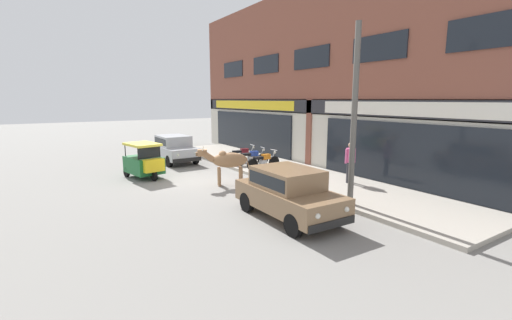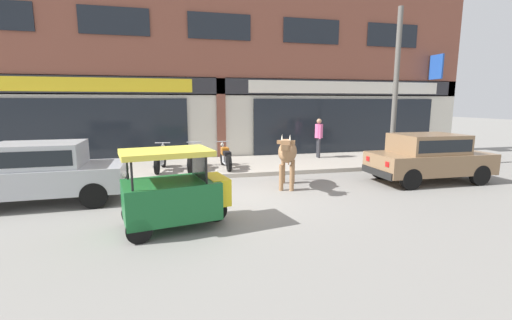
{
  "view_description": "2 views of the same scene",
  "coord_description": "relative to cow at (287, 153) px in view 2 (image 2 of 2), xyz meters",
  "views": [
    {
      "loc": [
        13.0,
        -5.62,
        3.4
      ],
      "look_at": [
        2.61,
        1.0,
        1.21
      ],
      "focal_mm": 24.0,
      "sensor_mm": 36.0,
      "label": 1
    },
    {
      "loc": [
        -1.98,
        -8.37,
        2.38
      ],
      "look_at": [
        0.31,
        1.0,
        0.76
      ],
      "focal_mm": 24.0,
      "sensor_mm": 36.0,
      "label": 2
    }
  ],
  "objects": [
    {
      "name": "ground_plane",
      "position": [
        -1.12,
        -0.6,
        -1.01
      ],
      "size": [
        90.0,
        90.0,
        0.0
      ],
      "primitive_type": "plane",
      "color": "gray"
    },
    {
      "name": "sidewalk",
      "position": [
        -1.12,
        3.42,
        -0.94
      ],
      "size": [
        19.0,
        3.63,
        0.14
      ],
      "primitive_type": "cube",
      "color": "#A8A093",
      "rests_on": "ground"
    },
    {
      "name": "shop_building",
      "position": [
        -1.11,
        5.49,
        3.25
      ],
      "size": [
        23.0,
        1.4,
        8.95
      ],
      "color": "brown",
      "rests_on": "ground"
    },
    {
      "name": "cow",
      "position": [
        0.0,
        0.0,
        0.0
      ],
      "size": [
        1.09,
        2.04,
        1.61
      ],
      "color": "#936B47",
      "rests_on": "ground"
    },
    {
      "name": "car_0",
      "position": [
        -6.1,
        -0.08,
        -0.19
      ],
      "size": [
        3.66,
        1.71,
        1.46
      ],
      "color": "black",
      "rests_on": "ground"
    },
    {
      "name": "car_1",
      "position": [
        4.36,
        -0.33,
        -0.19
      ],
      "size": [
        3.64,
        1.66,
        1.46
      ],
      "color": "black",
      "rests_on": "ground"
    },
    {
      "name": "auto_rickshaw",
      "position": [
        -3.11,
        -2.45,
        -0.35
      ],
      "size": [
        2.11,
        1.47,
        1.52
      ],
      "color": "black",
      "rests_on": "ground"
    },
    {
      "name": "motorcycle_0",
      "position": [
        -3.53,
        2.73,
        -0.48
      ],
      "size": [
        0.57,
        1.81,
        0.88
      ],
      "color": "black",
      "rests_on": "sidewalk"
    },
    {
      "name": "motorcycle_1",
      "position": [
        -2.48,
        2.67,
        -0.48
      ],
      "size": [
        0.62,
        1.8,
        0.88
      ],
      "color": "black",
      "rests_on": "sidewalk"
    },
    {
      "name": "motorcycle_2",
      "position": [
        -1.35,
        2.63,
        -0.48
      ],
      "size": [
        0.52,
        1.81,
        0.88
      ],
      "color": "black",
      "rests_on": "sidewalk"
    },
    {
      "name": "pedestrian",
      "position": [
        2.73,
        4.0,
        0.12
      ],
      "size": [
        0.32,
        0.5,
        1.6
      ],
      "color": "#2D2D33",
      "rests_on": "sidewalk"
    },
    {
      "name": "utility_pole",
      "position": [
        4.68,
        1.9,
        1.89
      ],
      "size": [
        0.18,
        0.18,
        5.51
      ],
      "primitive_type": "cylinder",
      "color": "#595651",
      "rests_on": "sidewalk"
    }
  ]
}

